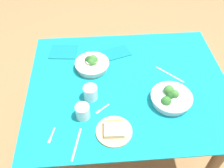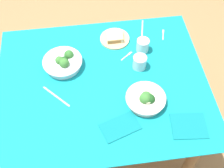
{
  "view_description": "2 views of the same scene",
  "coord_description": "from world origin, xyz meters",
  "px_view_note": "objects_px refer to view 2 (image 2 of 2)",
  "views": [
    {
      "loc": [
        0.19,
        1.07,
        1.87
      ],
      "look_at": [
        0.11,
        0.0,
        0.73
      ],
      "focal_mm": 40.11,
      "sensor_mm": 36.0,
      "label": 1
    },
    {
      "loc": [
        -0.08,
        -1.02,
        2.15
      ],
      "look_at": [
        0.05,
        -0.02,
        0.73
      ],
      "focal_mm": 47.05,
      "sensor_mm": 36.0,
      "label": 2
    }
  ],
  "objects_px": {
    "fork_by_far_bowl": "(127,56)",
    "napkin_folded_upper": "(189,126)",
    "napkin_folded_lower": "(120,127)",
    "bread_side_plate": "(115,38)",
    "water_glass_side": "(140,62)",
    "broccoli_bowl_near": "(146,99)",
    "fork_by_near_bowl": "(163,34)",
    "table_knife_left": "(56,96)",
    "broccoli_bowl_far": "(63,62)",
    "water_glass_center": "(143,45)",
    "table_knife_right": "(142,30)"
  },
  "relations": [
    {
      "from": "water_glass_center",
      "to": "fork_by_far_bowl",
      "type": "relative_size",
      "value": 1.02
    },
    {
      "from": "napkin_folded_lower",
      "to": "fork_by_near_bowl",
      "type": "bearing_deg",
      "value": 58.97
    },
    {
      "from": "bread_side_plate",
      "to": "fork_by_near_bowl",
      "type": "height_order",
      "value": "bread_side_plate"
    },
    {
      "from": "broccoli_bowl_near",
      "to": "fork_by_near_bowl",
      "type": "xyz_separation_m",
      "value": [
        0.23,
        0.51,
        -0.03
      ]
    },
    {
      "from": "table_knife_left",
      "to": "napkin_folded_upper",
      "type": "distance_m",
      "value": 0.76
    },
    {
      "from": "water_glass_side",
      "to": "table_knife_right",
      "type": "distance_m",
      "value": 0.32
    },
    {
      "from": "broccoli_bowl_far",
      "to": "table_knife_left",
      "type": "xyz_separation_m",
      "value": [
        -0.05,
        -0.22,
        -0.03
      ]
    },
    {
      "from": "napkin_folded_upper",
      "to": "water_glass_side",
      "type": "bearing_deg",
      "value": 113.31
    },
    {
      "from": "broccoli_bowl_near",
      "to": "water_glass_center",
      "type": "relative_size",
      "value": 2.65
    },
    {
      "from": "napkin_folded_upper",
      "to": "broccoli_bowl_far",
      "type": "bearing_deg",
      "value": 142.12
    },
    {
      "from": "fork_by_far_bowl",
      "to": "table_knife_left",
      "type": "height_order",
      "value": "same"
    },
    {
      "from": "bread_side_plate",
      "to": "water_glass_side",
      "type": "relative_size",
      "value": 2.26
    },
    {
      "from": "broccoli_bowl_far",
      "to": "table_knife_right",
      "type": "xyz_separation_m",
      "value": [
        0.54,
        0.24,
        -0.03
      ]
    },
    {
      "from": "napkin_folded_upper",
      "to": "napkin_folded_lower",
      "type": "xyz_separation_m",
      "value": [
        -0.37,
        0.04,
        0.0
      ]
    },
    {
      "from": "water_glass_center",
      "to": "napkin_folded_upper",
      "type": "bearing_deg",
      "value": -75.91
    },
    {
      "from": "napkin_folded_upper",
      "to": "table_knife_left",
      "type": "bearing_deg",
      "value": 158.04
    },
    {
      "from": "napkin_folded_upper",
      "to": "fork_by_near_bowl",
      "type": "bearing_deg",
      "value": 88.18
    },
    {
      "from": "fork_by_far_bowl",
      "to": "fork_by_near_bowl",
      "type": "bearing_deg",
      "value": -7.83
    },
    {
      "from": "table_knife_left",
      "to": "napkin_folded_lower",
      "type": "height_order",
      "value": "napkin_folded_lower"
    },
    {
      "from": "water_glass_center",
      "to": "water_glass_side",
      "type": "xyz_separation_m",
      "value": [
        -0.05,
        -0.14,
        0.0
      ]
    },
    {
      "from": "water_glass_center",
      "to": "fork_by_near_bowl",
      "type": "height_order",
      "value": "water_glass_center"
    },
    {
      "from": "fork_by_far_bowl",
      "to": "table_knife_right",
      "type": "relative_size",
      "value": 0.44
    },
    {
      "from": "broccoli_bowl_near",
      "to": "napkin_folded_upper",
      "type": "xyz_separation_m",
      "value": [
        0.2,
        -0.18,
        -0.03
      ]
    },
    {
      "from": "table_knife_left",
      "to": "table_knife_right",
      "type": "relative_size",
      "value": 1.12
    },
    {
      "from": "table_knife_right",
      "to": "fork_by_far_bowl",
      "type": "bearing_deg",
      "value": -20.46
    },
    {
      "from": "bread_side_plate",
      "to": "table_knife_left",
      "type": "height_order",
      "value": "bread_side_plate"
    },
    {
      "from": "broccoli_bowl_near",
      "to": "water_glass_center",
      "type": "distance_m",
      "value": 0.4
    },
    {
      "from": "broccoli_bowl_near",
      "to": "table_knife_right",
      "type": "relative_size",
      "value": 1.19
    },
    {
      "from": "table_knife_left",
      "to": "napkin_folded_upper",
      "type": "bearing_deg",
      "value": -155.61
    },
    {
      "from": "broccoli_bowl_near",
      "to": "napkin_folded_lower",
      "type": "distance_m",
      "value": 0.22
    },
    {
      "from": "napkin_folded_upper",
      "to": "bread_side_plate",
      "type": "bearing_deg",
      "value": 114.06
    },
    {
      "from": "napkin_folded_upper",
      "to": "fork_by_far_bowl",
      "type": "bearing_deg",
      "value": 115.13
    },
    {
      "from": "water_glass_side",
      "to": "napkin_folded_lower",
      "type": "height_order",
      "value": "water_glass_side"
    },
    {
      "from": "napkin_folded_lower",
      "to": "broccoli_bowl_far",
      "type": "bearing_deg",
      "value": 121.57
    },
    {
      "from": "broccoli_bowl_near",
      "to": "fork_by_far_bowl",
      "type": "height_order",
      "value": "broccoli_bowl_near"
    },
    {
      "from": "fork_by_far_bowl",
      "to": "broccoli_bowl_far",
      "type": "bearing_deg",
      "value": 146.23
    },
    {
      "from": "broccoli_bowl_near",
      "to": "bread_side_plate",
      "type": "distance_m",
      "value": 0.52
    },
    {
      "from": "napkin_folded_lower",
      "to": "broccoli_bowl_near",
      "type": "bearing_deg",
      "value": 39.42
    },
    {
      "from": "broccoli_bowl_far",
      "to": "table_knife_right",
      "type": "distance_m",
      "value": 0.6
    },
    {
      "from": "fork_by_far_bowl",
      "to": "napkin_folded_lower",
      "type": "bearing_deg",
      "value": -141.03
    },
    {
      "from": "water_glass_side",
      "to": "napkin_folded_lower",
      "type": "distance_m",
      "value": 0.44
    },
    {
      "from": "fork_by_far_bowl",
      "to": "napkin_folded_upper",
      "type": "height_order",
      "value": "napkin_folded_upper"
    },
    {
      "from": "water_glass_center",
      "to": "table_knife_right",
      "type": "distance_m",
      "value": 0.18
    },
    {
      "from": "table_knife_right",
      "to": "napkin_folded_lower",
      "type": "xyz_separation_m",
      "value": [
        -0.26,
        -0.71,
        0.0
      ]
    },
    {
      "from": "water_glass_center",
      "to": "fork_by_near_bowl",
      "type": "distance_m",
      "value": 0.21
    },
    {
      "from": "water_glass_side",
      "to": "fork_by_near_bowl",
      "type": "height_order",
      "value": "water_glass_side"
    },
    {
      "from": "water_glass_center",
      "to": "table_knife_right",
      "type": "xyz_separation_m",
      "value": [
        0.03,
        0.18,
        -0.04
      ]
    },
    {
      "from": "water_glass_side",
      "to": "napkin_folded_upper",
      "type": "distance_m",
      "value": 0.48
    },
    {
      "from": "water_glass_center",
      "to": "table_knife_left",
      "type": "xyz_separation_m",
      "value": [
        -0.56,
        -0.29,
        -0.04
      ]
    },
    {
      "from": "bread_side_plate",
      "to": "water_glass_side",
      "type": "xyz_separation_m",
      "value": [
        0.12,
        -0.25,
        0.03
      ]
    }
  ]
}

